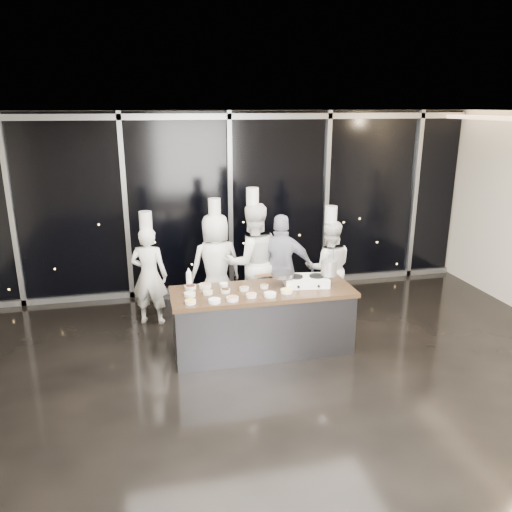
{
  "coord_description": "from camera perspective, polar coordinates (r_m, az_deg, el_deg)",
  "views": [
    {
      "loc": [
        -1.47,
        -5.21,
        3.28
      ],
      "look_at": [
        -0.02,
        1.2,
        1.29
      ],
      "focal_mm": 35.0,
      "sensor_mm": 36.0,
      "label": 1
    }
  ],
  "objects": [
    {
      "name": "prep_bowls",
      "position": [
        6.57,
        -3.26,
        -4.17
      ],
      "size": [
        1.43,
        0.73,
        0.05
      ],
      "color": "silver",
      "rests_on": "demo_counter"
    },
    {
      "name": "chef_right",
      "position": [
        8.07,
        8.3,
        -1.3
      ],
      "size": [
        0.86,
        0.73,
        1.79
      ],
      "rotation": [
        0.0,
        0.0,
        2.94
      ],
      "color": "silver",
      "rests_on": "ground"
    },
    {
      "name": "ground",
      "position": [
        6.33,
        2.69,
        -14.36
      ],
      "size": [
        9.0,
        9.0,
        0.0
      ],
      "primitive_type": "plane",
      "color": "black",
      "rests_on": "ground"
    },
    {
      "name": "chef_left",
      "position": [
        7.9,
        -4.6,
        -1.06
      ],
      "size": [
        0.91,
        0.67,
        1.93
      ],
      "rotation": [
        0.0,
        0.0,
        3.32
      ],
      "color": "silver",
      "rests_on": "ground"
    },
    {
      "name": "stove",
      "position": [
        6.91,
        5.73,
        -2.83
      ],
      "size": [
        0.64,
        0.44,
        0.14
      ],
      "rotation": [
        0.0,
        0.0,
        -0.13
      ],
      "color": "white",
      "rests_on": "demo_counter"
    },
    {
      "name": "squeeze_bottle",
      "position": [
        6.85,
        -7.68,
        -2.48
      ],
      "size": [
        0.08,
        0.08,
        0.27
      ],
      "color": "white",
      "rests_on": "demo_counter"
    },
    {
      "name": "frying_pan",
      "position": [
        6.83,
        3.02,
        -2.09
      ],
      "size": [
        0.57,
        0.36,
        0.05
      ],
      "rotation": [
        0.0,
        0.0,
        -0.13
      ],
      "color": "gray",
      "rests_on": "stove"
    },
    {
      "name": "room_shell",
      "position": [
        5.56,
        4.76,
        6.08
      ],
      "size": [
        9.02,
        7.02,
        3.21
      ],
      "color": "beige",
      "rests_on": "ground"
    },
    {
      "name": "chef_center",
      "position": [
        7.78,
        -0.39,
        -0.63
      ],
      "size": [
        0.97,
        0.79,
        2.1
      ],
      "rotation": [
        0.0,
        0.0,
        3.23
      ],
      "color": "silver",
      "rests_on": "ground"
    },
    {
      "name": "chef_far_left",
      "position": [
        7.82,
        -12.12,
        -2.05
      ],
      "size": [
        0.65,
        0.52,
        1.78
      ],
      "rotation": [
        0.0,
        0.0,
        2.84
      ],
      "color": "silver",
      "rests_on": "ground"
    },
    {
      "name": "stock_pot",
      "position": [
        6.91,
        8.35,
        -1.32
      ],
      "size": [
        0.24,
        0.24,
        0.21
      ],
      "primitive_type": "cylinder",
      "rotation": [
        0.0,
        0.0,
        -0.13
      ],
      "color": "#B2B2B5",
      "rests_on": "stove"
    },
    {
      "name": "guest",
      "position": [
        7.74,
        2.95,
        -1.44
      ],
      "size": [
        1.07,
        0.65,
        1.71
      ],
      "rotation": [
        0.0,
        0.0,
        2.9
      ],
      "color": "#141738",
      "rests_on": "ground"
    },
    {
      "name": "demo_counter",
      "position": [
        6.89,
        0.76,
        -7.36
      ],
      "size": [
        2.46,
        0.86,
        0.9
      ],
      "color": "#39383E",
      "rests_on": "ground"
    },
    {
      "name": "window_wall",
      "position": [
        8.93,
        -3.0,
        5.97
      ],
      "size": [
        8.9,
        0.11,
        3.2
      ],
      "color": "black",
      "rests_on": "ground"
    }
  ]
}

